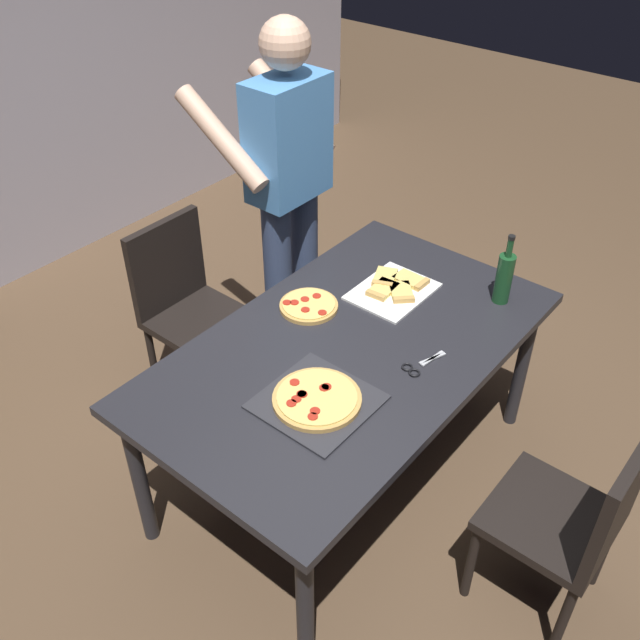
{
  "coord_description": "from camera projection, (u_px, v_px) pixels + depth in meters",
  "views": [
    {
      "loc": [
        -1.71,
        -1.26,
        2.5
      ],
      "look_at": [
        0.0,
        0.15,
        0.8
      ],
      "focal_mm": 39.68,
      "sensor_mm": 36.0,
      "label": 1
    }
  ],
  "objects": [
    {
      "name": "ground_plane",
      "position": [
        345.0,
        472.0,
        3.21
      ],
      "size": [
        12.0,
        12.0,
        0.0
      ],
      "primitive_type": "plane",
      "color": "brown"
    },
    {
      "name": "dining_table",
      "position": [
        349.0,
        358.0,
        2.79
      ],
      "size": [
        1.7,
        1.0,
        0.75
      ],
      "color": "#232328",
      "rests_on": "ground_plane"
    },
    {
      "name": "chair_near_camera",
      "position": [
        578.0,
        516.0,
        2.4
      ],
      "size": [
        0.42,
        0.42,
        0.9
      ],
      "color": "black",
      "rests_on": "ground_plane"
    },
    {
      "name": "chair_far_side",
      "position": [
        185.0,
        300.0,
        3.39
      ],
      "size": [
        0.42,
        0.42,
        0.9
      ],
      "color": "black",
      "rests_on": "ground_plane"
    },
    {
      "name": "person_serving_pizza",
      "position": [
        287.0,
        184.0,
        3.29
      ],
      "size": [
        0.55,
        0.54,
        1.75
      ],
      "color": "#38476B",
      "rests_on": "ground_plane"
    },
    {
      "name": "pepperoni_pizza_on_tray",
      "position": [
        317.0,
        400.0,
        2.49
      ],
      "size": [
        0.38,
        0.38,
        0.04
      ],
      "color": "#2D2D33",
      "rests_on": "dining_table"
    },
    {
      "name": "pizza_slices_on_towel",
      "position": [
        394.0,
        288.0,
        3.03
      ],
      "size": [
        0.36,
        0.29,
        0.03
      ],
      "color": "white",
      "rests_on": "dining_table"
    },
    {
      "name": "wine_bottle",
      "position": [
        504.0,
        277.0,
        2.91
      ],
      "size": [
        0.07,
        0.07,
        0.32
      ],
      "color": "#194723",
      "rests_on": "dining_table"
    },
    {
      "name": "kitchen_scissors",
      "position": [
        419.0,
        366.0,
        2.64
      ],
      "size": [
        0.2,
        0.1,
        0.01
      ],
      "color": "silver",
      "rests_on": "dining_table"
    },
    {
      "name": "second_pizza_plain",
      "position": [
        309.0,
        305.0,
        2.94
      ],
      "size": [
        0.24,
        0.24,
        0.03
      ],
      "color": "tan",
      "rests_on": "dining_table"
    }
  ]
}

